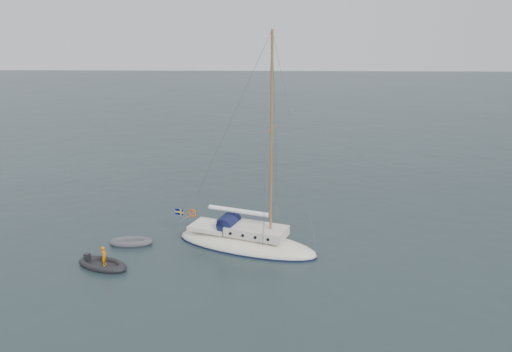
{
  "coord_description": "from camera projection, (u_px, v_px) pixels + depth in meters",
  "views": [
    {
      "loc": [
        -1.82,
        -30.29,
        13.83
      ],
      "look_at": [
        -2.96,
        0.0,
        4.96
      ],
      "focal_mm": 35.0,
      "sensor_mm": 36.0,
      "label": 1
    }
  ],
  "objects": [
    {
      "name": "dinghy",
      "position": [
        131.0,
        242.0,
        33.45
      ],
      "size": [
        2.9,
        1.31,
        0.42
      ],
      "rotation": [
        0.0,
        0.0,
        0.08
      ],
      "color": "#49484D",
      "rests_on": "ground"
    },
    {
      "name": "sailboat",
      "position": [
        246.0,
        232.0,
        32.8
      ],
      "size": [
        10.2,
        3.05,
        14.53
      ],
      "rotation": [
        0.0,
        0.0,
        -0.35
      ],
      "color": "silver",
      "rests_on": "ground"
    },
    {
      "name": "rib",
      "position": [
        102.0,
        264.0,
        30.23
      ],
      "size": [
        3.44,
        1.56,
        1.4
      ],
      "rotation": [
        0.0,
        0.0,
        -0.38
      ],
      "color": "black",
      "rests_on": "ground"
    },
    {
      "name": "ground",
      "position": [
        301.0,
        249.0,
        32.87
      ],
      "size": [
        300.0,
        300.0,
        0.0
      ],
      "primitive_type": "plane",
      "color": "black",
      "rests_on": "ground"
    }
  ]
}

